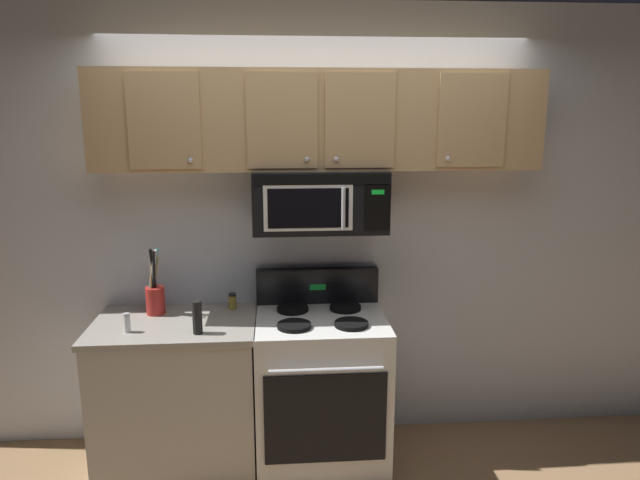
# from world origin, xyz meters

# --- Properties ---
(back_wall) EXTENTS (5.20, 0.10, 2.70)m
(back_wall) POSITION_xyz_m (0.00, 0.79, 1.35)
(back_wall) COLOR silver
(back_wall) RESTS_ON ground_plane
(stove_range) EXTENTS (0.76, 0.69, 1.12)m
(stove_range) POSITION_xyz_m (0.00, 0.42, 0.47)
(stove_range) COLOR white
(stove_range) RESTS_ON ground_plane
(over_range_microwave) EXTENTS (0.76, 0.43, 0.35)m
(over_range_microwave) POSITION_xyz_m (-0.00, 0.54, 1.58)
(over_range_microwave) COLOR black
(upper_cabinets) EXTENTS (2.50, 0.36, 0.55)m
(upper_cabinets) POSITION_xyz_m (-0.00, 0.57, 2.02)
(upper_cabinets) COLOR tan
(counter_segment) EXTENTS (0.93, 0.65, 0.90)m
(counter_segment) POSITION_xyz_m (-0.84, 0.43, 0.45)
(counter_segment) COLOR #BCB7AD
(counter_segment) RESTS_ON ground_plane
(utensil_crock_red) EXTENTS (0.11, 0.13, 0.40)m
(utensil_crock_red) POSITION_xyz_m (-0.97, 0.57, 1.02)
(utensil_crock_red) COLOR red
(utensil_crock_red) RESTS_ON counter_segment
(salt_shaker) EXTENTS (0.04, 0.04, 0.11)m
(salt_shaker) POSITION_xyz_m (-1.07, 0.28, 0.95)
(salt_shaker) COLOR white
(salt_shaker) RESTS_ON counter_segment
(pepper_mill) EXTENTS (0.05, 0.05, 0.18)m
(pepper_mill) POSITION_xyz_m (-0.68, 0.23, 0.99)
(pepper_mill) COLOR black
(pepper_mill) RESTS_ON counter_segment
(spice_jar) EXTENTS (0.05, 0.05, 0.10)m
(spice_jar) POSITION_xyz_m (-0.52, 0.62, 0.95)
(spice_jar) COLOR olive
(spice_jar) RESTS_ON counter_segment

